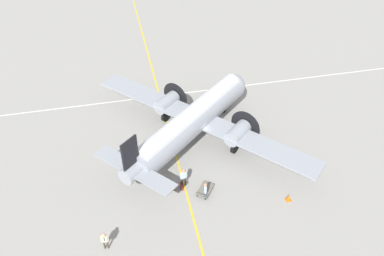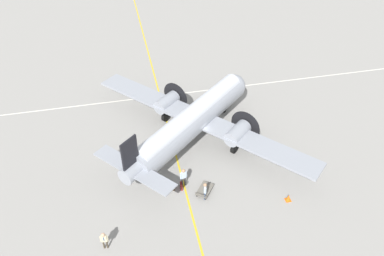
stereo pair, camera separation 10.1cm
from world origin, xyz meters
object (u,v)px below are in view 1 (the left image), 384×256
crew_foreground (105,239)px  baggage_cart (205,190)px  suitcase_near_door (174,187)px  ramp_agent (205,189)px  airliner_main (195,118)px  passenger_boarding (184,176)px  suitcase_upright_spare (182,186)px  traffic_cone (289,197)px

crew_foreground → baggage_cart: crew_foreground is taller
baggage_cart → suitcase_near_door: bearing=106.4°
ramp_agent → baggage_cart: bearing=-3.5°
crew_foreground → airliner_main: bearing=-123.9°
passenger_boarding → suitcase_near_door: bearing=178.2°
airliner_main → crew_foreground: size_ratio=11.36×
suitcase_upright_spare → crew_foreground: bearing=124.5°
airliner_main → passenger_boarding: size_ratio=10.38×
suitcase_upright_spare → baggage_cart: size_ratio=0.33×
passenger_boarding → crew_foreground: bearing=-160.2°
suitcase_upright_spare → ramp_agent: bearing=-130.5°
suitcase_near_door → ramp_agent: bearing=-123.6°
airliner_main → passenger_boarding: bearing=-153.1°
ramp_agent → suitcase_near_door: 2.80m
airliner_main → ramp_agent: (-7.13, 0.78, -1.45)m
passenger_boarding → baggage_cart: (-1.10, -1.49, -0.84)m
ramp_agent → suitcase_near_door: (1.49, 2.24, -0.79)m
suitcase_upright_spare → suitcase_near_door: bearing=80.0°
passenger_boarding → traffic_cone: size_ratio=3.05×
ramp_agent → traffic_cone: bearing=-94.3°
ramp_agent → baggage_cart: size_ratio=0.88×
suitcase_upright_spare → baggage_cart: bearing=-113.8°
passenger_boarding → suitcase_near_door: 1.27m
baggage_cart → traffic_cone: bearing=-72.8°
crew_foreground → suitcase_upright_spare: 7.51m
suitcase_near_door → traffic_cone: 9.12m
crew_foreground → baggage_cart: bearing=-149.7°
suitcase_near_door → baggage_cart: size_ratio=0.27×
airliner_main → crew_foreground: bearing=-172.3°
crew_foreground → baggage_cart: 8.67m
crew_foreground → suitcase_near_door: crew_foreground is taller
crew_foreground → ramp_agent: bearing=-153.1°
passenger_boarding → baggage_cart: bearing=-52.2°
traffic_cone → crew_foreground: bearing=95.1°
airliner_main → passenger_boarding: airliner_main is taller
baggage_cart → airliner_main: bearing=31.1°
baggage_cart → suitcase_upright_spare: bearing=102.9°
crew_foreground → traffic_cone: size_ratio=2.79×
suitcase_upright_spare → baggage_cart: 1.92m
suitcase_near_door → baggage_cart: (-0.88, -2.38, 0.03)m
passenger_boarding → suitcase_near_door: size_ratio=3.57×
suitcase_near_door → traffic_cone: size_ratio=0.86×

